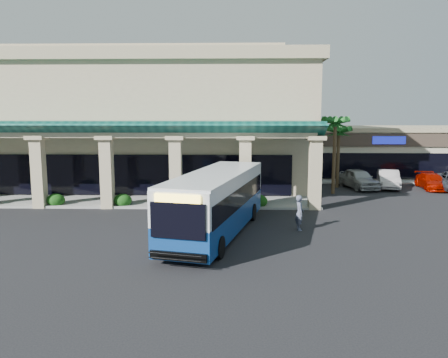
{
  "coord_description": "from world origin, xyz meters",
  "views": [
    {
      "loc": [
        0.86,
        -22.76,
        5.99
      ],
      "look_at": [
        0.18,
        3.51,
        2.2
      ],
      "focal_mm": 35.0,
      "sensor_mm": 36.0,
      "label": 1
    }
  ],
  "objects_px": {
    "transit_bus": "(217,203)",
    "car_silver": "(358,179)",
    "pedestrian": "(300,213)",
    "car_white": "(388,179)",
    "car_red": "(432,181)"
  },
  "relations": [
    {
      "from": "car_silver",
      "to": "car_white",
      "type": "relative_size",
      "value": 1.05
    },
    {
      "from": "transit_bus",
      "to": "car_red",
      "type": "height_order",
      "value": "transit_bus"
    },
    {
      "from": "car_white",
      "to": "car_red",
      "type": "distance_m",
      "value": 3.43
    },
    {
      "from": "pedestrian",
      "to": "car_silver",
      "type": "xyz_separation_m",
      "value": [
        6.88,
        13.63,
        -0.12
      ]
    },
    {
      "from": "pedestrian",
      "to": "car_silver",
      "type": "relative_size",
      "value": 0.39
    },
    {
      "from": "pedestrian",
      "to": "car_white",
      "type": "height_order",
      "value": "pedestrian"
    },
    {
      "from": "transit_bus",
      "to": "pedestrian",
      "type": "relative_size",
      "value": 6.09
    },
    {
      "from": "transit_bus",
      "to": "car_white",
      "type": "distance_m",
      "value": 20.25
    },
    {
      "from": "car_white",
      "to": "car_red",
      "type": "height_order",
      "value": "car_white"
    },
    {
      "from": "transit_bus",
      "to": "car_silver",
      "type": "xyz_separation_m",
      "value": [
        11.23,
        14.51,
        -0.77
      ]
    },
    {
      "from": "transit_bus",
      "to": "car_white",
      "type": "bearing_deg",
      "value": 60.64
    },
    {
      "from": "car_white",
      "to": "car_red",
      "type": "xyz_separation_m",
      "value": [
        3.4,
        -0.46,
        -0.11
      ]
    },
    {
      "from": "transit_bus",
      "to": "pedestrian",
      "type": "bearing_deg",
      "value": 25.19
    },
    {
      "from": "pedestrian",
      "to": "car_silver",
      "type": "bearing_deg",
      "value": -29.98
    },
    {
      "from": "pedestrian",
      "to": "car_red",
      "type": "relative_size",
      "value": 0.42
    }
  ]
}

